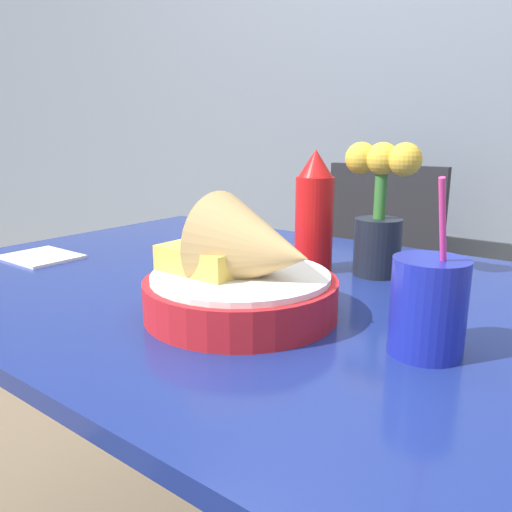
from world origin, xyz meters
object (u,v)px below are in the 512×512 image
(chair_far_window, at_px, (370,278))
(drink_cup, at_px, (428,309))
(food_basket, at_px, (246,275))
(ketchup_bottle, at_px, (314,213))
(flower_vase, at_px, (380,209))

(chair_far_window, distance_m, drink_cup, 1.08)
(food_basket, bearing_deg, ketchup_bottle, 101.10)
(ketchup_bottle, bearing_deg, chair_far_window, 105.74)
(chair_far_window, bearing_deg, flower_vase, -65.04)
(ketchup_bottle, xyz_separation_m, drink_cup, (0.29, -0.23, -0.05))
(chair_far_window, relative_size, food_basket, 3.30)
(food_basket, xyz_separation_m, flower_vase, (0.06, 0.31, 0.06))
(chair_far_window, relative_size, flower_vase, 3.82)
(chair_far_window, bearing_deg, food_basket, -75.53)
(chair_far_window, height_order, drink_cup, drink_cup)
(drink_cup, height_order, flower_vase, flower_vase)
(drink_cup, bearing_deg, flower_vase, 123.95)
(chair_far_window, xyz_separation_m, drink_cup, (0.49, -0.93, 0.27))
(food_basket, xyz_separation_m, ketchup_bottle, (-0.05, 0.27, 0.05))
(chair_far_window, height_order, flower_vase, flower_vase)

